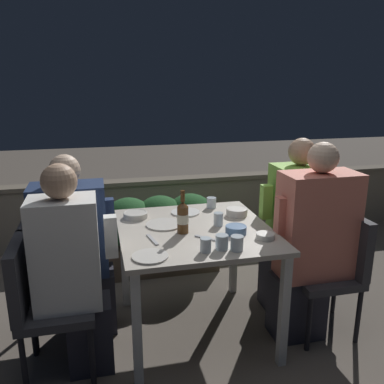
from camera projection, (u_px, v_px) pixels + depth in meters
name	position (u px, v px, depth m)	size (l,w,h in m)	color
ground_plane	(195.00, 330.00, 2.79)	(16.00, 16.00, 0.00)	#665B51
parapet_wall	(157.00, 209.00, 4.28)	(9.00, 0.18, 0.67)	gray
dining_table	(195.00, 241.00, 2.61)	(0.96, 0.99, 0.75)	#BCB2A3
planter_hedge	(160.00, 229.00, 3.60)	(1.00, 0.47, 0.68)	brown
chair_left_near	(39.00, 296.00, 2.26)	(0.42, 0.41, 0.83)	#333338
person_white_polo	(73.00, 272.00, 2.27)	(0.47, 0.26, 1.25)	#282833
chair_left_far	(47.00, 266.00, 2.63)	(0.42, 0.41, 0.83)	#333338
person_navy_jumper	(76.00, 248.00, 2.64)	(0.51, 0.26, 1.23)	#282833
chair_right_near	(335.00, 262.00, 2.68)	(0.42, 0.41, 0.83)	#333338
person_coral_top	(311.00, 244.00, 2.60)	(0.52, 0.26, 1.30)	#282833
chair_right_far	(315.00, 241.00, 3.02)	(0.42, 0.41, 0.83)	#333338
person_green_blouse	(293.00, 225.00, 2.94)	(0.47, 0.26, 1.28)	#282833
beer_bottle	(183.00, 217.00, 2.49)	(0.07, 0.07, 0.27)	brown
plate_0	(164.00, 224.00, 2.64)	(0.24, 0.24, 0.01)	silver
plate_1	(186.00, 212.00, 2.88)	(0.20, 0.20, 0.01)	white
plate_2	(150.00, 256.00, 2.17)	(0.20, 0.20, 0.01)	silver
bowl_0	(135.00, 215.00, 2.78)	(0.16, 0.16, 0.04)	beige
bowl_1	(236.00, 229.00, 2.49)	(0.13, 0.13, 0.05)	#4C709E
bowl_2	(237.00, 211.00, 2.82)	(0.15, 0.15, 0.05)	silver
bowl_3	(265.00, 236.00, 2.41)	(0.11, 0.11, 0.03)	silver
glass_cup_0	(237.00, 243.00, 2.25)	(0.07, 0.07, 0.08)	silver
glass_cup_1	(211.00, 203.00, 2.99)	(0.07, 0.07, 0.08)	silver
glass_cup_2	(218.00, 219.00, 2.63)	(0.06, 0.06, 0.09)	silver
glass_cup_3	(206.00, 245.00, 2.23)	(0.06, 0.06, 0.08)	silver
glass_cup_4	(222.00, 242.00, 2.26)	(0.07, 0.07, 0.08)	silver
fork_0	(208.00, 238.00, 2.41)	(0.13, 0.13, 0.01)	silver
fork_1	(152.00, 240.00, 2.40)	(0.05, 0.17, 0.01)	silver
potted_plant	(289.00, 220.00, 3.67)	(0.35, 0.35, 0.70)	#9E5638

